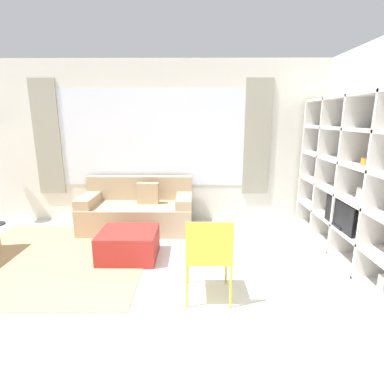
# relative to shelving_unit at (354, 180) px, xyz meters

# --- Properties ---
(ground_plane) EXTENTS (16.00, 16.00, 0.00)m
(ground_plane) POSITION_rel_shelving_unit_xyz_m (-2.73, -1.63, -1.01)
(ground_plane) COLOR silver
(wall_back) EXTENTS (6.99, 0.11, 2.70)m
(wall_back) POSITION_rel_shelving_unit_xyz_m (-2.73, 1.43, 0.34)
(wall_back) COLOR silver
(wall_back) RESTS_ON ground_plane
(wall_right) EXTENTS (0.07, 4.22, 2.70)m
(wall_right) POSITION_rel_shelving_unit_xyz_m (0.20, -0.12, 0.34)
(wall_right) COLOR silver
(wall_right) RESTS_ON ground_plane
(area_rug) EXTENTS (2.41, 2.33, 0.01)m
(area_rug) POSITION_rel_shelving_unit_xyz_m (-3.84, -0.10, -1.01)
(area_rug) COLOR tan
(area_rug) RESTS_ON ground_plane
(shelving_unit) EXTENTS (0.40, 2.59, 2.06)m
(shelving_unit) POSITION_rel_shelving_unit_xyz_m (0.00, 0.00, 0.00)
(shelving_unit) COLOR #232328
(shelving_unit) RESTS_ON ground_plane
(couch_main) EXTENTS (1.76, 0.84, 0.83)m
(couch_main) POSITION_rel_shelving_unit_xyz_m (-2.93, 0.96, -0.71)
(couch_main) COLOR tan
(couch_main) RESTS_ON ground_plane
(ottoman) EXTENTS (0.73, 0.64, 0.37)m
(ottoman) POSITION_rel_shelving_unit_xyz_m (-2.86, -0.11, -0.83)
(ottoman) COLOR #A82823
(ottoman) RESTS_ON ground_plane
(folding_chair) EXTENTS (0.44, 0.46, 0.86)m
(folding_chair) POSITION_rel_shelving_unit_xyz_m (-1.87, -1.04, -0.50)
(folding_chair) COLOR gold
(folding_chair) RESTS_ON ground_plane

